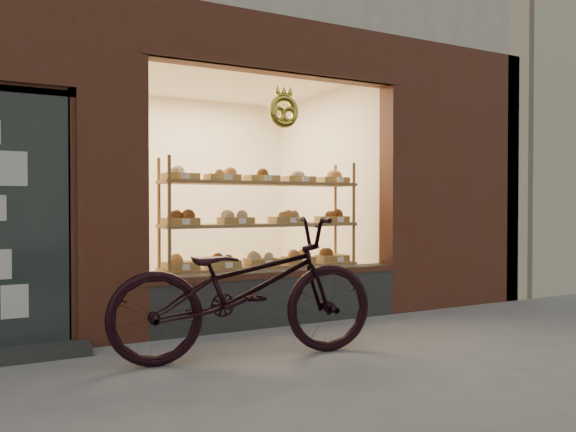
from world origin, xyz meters
TOP-DOWN VIEW (x-y plane):
  - ground at (0.00, 0.00)m, footprint 90.00×90.00m
  - neighbor_right at (9.60, 5.50)m, footprint 12.00×7.00m
  - display_shelf at (0.45, 2.55)m, footprint 2.20×0.45m
  - bicycle at (-0.36, 1.11)m, footprint 2.22×1.06m

SIDE VIEW (x-z plane):
  - ground at x=0.00m, z-range 0.00..0.00m
  - bicycle at x=-0.36m, z-range 0.00..1.12m
  - display_shelf at x=0.45m, z-range 0.02..1.72m
  - neighbor_right at x=9.60m, z-range 0.00..9.00m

